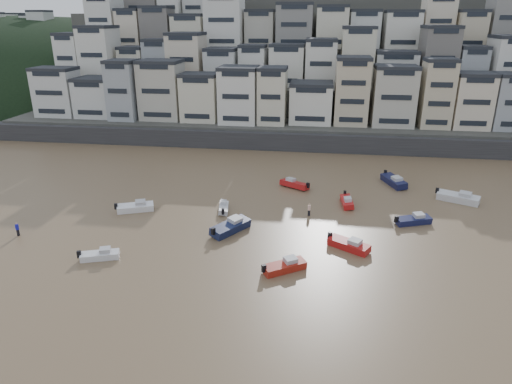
% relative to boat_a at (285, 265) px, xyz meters
% --- Properties ---
extents(sea_strip, '(340.00, 340.00, 0.00)m').
position_rel_boat_a_xyz_m(sea_strip, '(-120.64, 127.25, -0.69)').
color(sea_strip, '#465B64').
rests_on(sea_strip, ground).
extents(harbor_wall, '(140.00, 3.00, 3.50)m').
position_rel_boat_a_xyz_m(harbor_wall, '(-0.64, 47.25, 1.05)').
color(harbor_wall, '#38383A').
rests_on(harbor_wall, ground).
extents(hillside, '(141.04, 66.00, 50.00)m').
position_rel_boat_a_xyz_m(hillside, '(4.09, 87.09, 12.31)').
color(hillside, '#4C4C47').
rests_on(hillside, ground).
extents(headland, '(216.00, 135.00, 53.33)m').
position_rel_boat_a_xyz_m(headland, '(-105.64, 117.24, -0.68)').
color(headland, black).
rests_on(headland, ground).
extents(boat_a, '(5.19, 4.24, 1.40)m').
position_rel_boat_a_xyz_m(boat_a, '(0.00, 0.00, 0.00)').
color(boat_a, '#A11F13').
rests_on(boat_a, ground).
extents(boat_b, '(5.48, 4.35, 1.47)m').
position_rel_boat_a_xyz_m(boat_b, '(6.91, 5.88, 0.03)').
color(boat_b, '#AA1614').
rests_on(boat_b, ground).
extents(boat_c, '(5.09, 6.33, 1.70)m').
position_rel_boat_a_xyz_m(boat_c, '(-7.42, 8.40, 0.15)').
color(boat_c, '#141C3F').
rests_on(boat_c, ground).
extents(boat_d, '(5.34, 3.36, 1.39)m').
position_rel_boat_a_xyz_m(boat_d, '(15.47, 14.08, -0.01)').
color(boat_d, '#151941').
rests_on(boat_d, ground).
extents(boat_e, '(2.04, 4.95, 1.31)m').
position_rel_boat_a_xyz_m(boat_e, '(7.26, 19.34, -0.04)').
color(boat_e, '#B61616').
rests_on(boat_e, ground).
extents(boat_f, '(2.08, 4.40, 1.15)m').
position_rel_boat_a_xyz_m(boat_f, '(-9.66, 14.77, -0.12)').
color(boat_f, silver).
rests_on(boat_f, ground).
extents(boat_g, '(6.54, 4.52, 1.71)m').
position_rel_boat_a_xyz_m(boat_g, '(23.22, 22.84, 0.16)').
color(boat_g, silver).
rests_on(boat_g, ground).
extents(boat_h, '(5.33, 4.08, 1.41)m').
position_rel_boat_a_xyz_m(boat_h, '(-0.56, 25.41, 0.01)').
color(boat_h, '#A61414').
rests_on(boat_h, ground).
extents(boat_i, '(4.08, 6.57, 1.70)m').
position_rel_boat_a_xyz_m(boat_i, '(15.01, 28.94, 0.15)').
color(boat_i, '#121539').
rests_on(boat_i, ground).
extents(boat_j, '(4.74, 2.86, 1.23)m').
position_rel_boat_a_xyz_m(boat_j, '(-20.37, -0.35, -0.08)').
color(boat_j, silver).
rests_on(boat_j, ground).
extents(boat_k, '(5.62, 3.65, 1.46)m').
position_rel_boat_a_xyz_m(boat_k, '(-21.62, 12.92, 0.03)').
color(boat_k, white).
rests_on(boat_k, ground).
extents(person_blue, '(0.44, 0.44, 1.74)m').
position_rel_boat_a_xyz_m(person_blue, '(-32.93, 3.70, 0.17)').
color(person_blue, '#1718B0').
rests_on(person_blue, ground).
extents(person_pink, '(0.44, 0.44, 1.74)m').
position_rel_boat_a_xyz_m(person_pink, '(2.06, 14.78, 0.17)').
color(person_pink, beige).
rests_on(person_pink, ground).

